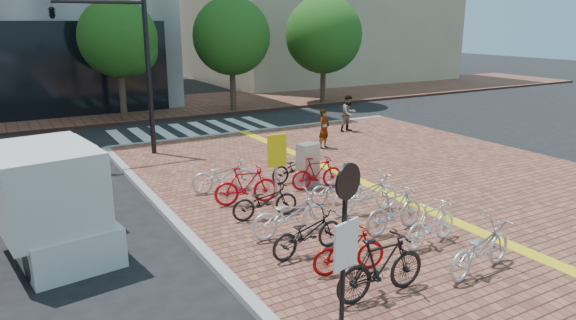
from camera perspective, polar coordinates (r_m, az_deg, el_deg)
ground at (r=12.59m, az=9.95°, el=-8.30°), size 120.00×120.00×0.00m
kerb_north at (r=23.82m, az=-2.90°, el=3.27°), size 14.00×0.25×0.15m
far_sidewalk at (r=31.12m, az=-15.49°, el=5.55°), size 70.00×8.00×0.15m
crosswalk at (r=24.68m, az=-10.21°, el=3.30°), size 7.50×4.00×0.01m
street_trees at (r=29.12m, az=-4.33°, el=13.39°), size 16.20×4.60×6.35m
bike_0 at (r=9.50m, az=10.33°, el=-11.56°), size 1.94×0.56×1.16m
bike_1 at (r=10.28m, az=6.82°, el=-9.98°), size 1.60×0.71×0.93m
bike_2 at (r=11.00m, az=2.19°, el=-8.07°), size 1.88×0.83×0.96m
bike_3 at (r=11.90m, az=0.22°, el=-6.03°), size 1.97×0.73×1.03m
bike_4 at (r=12.94m, az=-2.58°, el=-4.55°), size 1.79×0.79×0.91m
bike_5 at (r=13.92m, az=-4.69°, el=-2.84°), size 1.82×0.82×1.05m
bike_6 at (r=15.02m, az=-7.18°, el=-1.70°), size 1.95×0.93×0.98m
bike_7 at (r=10.88m, az=20.59°, el=-9.17°), size 2.03×0.96×1.02m
bike_8 at (r=11.83m, az=15.66°, el=-6.80°), size 1.73×0.72×1.01m
bike_9 at (r=12.32m, az=11.78°, el=-5.49°), size 1.82×0.64×1.08m
bike_10 at (r=13.39m, az=8.58°, el=-3.71°), size 2.04×0.85×1.05m
bike_11 at (r=14.11m, az=5.44°, el=-2.99°), size 1.69×0.66×0.87m
bike_12 at (r=15.18m, az=3.26°, el=-1.45°), size 1.66×0.70×0.97m
bike_13 at (r=15.86m, az=0.90°, el=-0.83°), size 1.74×0.64×0.90m
pedestrian_a at (r=20.08m, az=4.04°, el=3.48°), size 0.66×0.55×1.54m
pedestrian_b at (r=23.34m, az=6.76°, el=5.17°), size 0.88×0.74×1.63m
utility_box at (r=15.38m, az=2.22°, el=-0.55°), size 0.68×0.55×1.31m
yellow_sign at (r=13.42m, az=-1.27°, el=0.32°), size 0.54×0.13×1.99m
notice_sign at (r=7.52m, az=6.40°, el=-8.22°), size 0.53×0.20×2.92m
traffic_light_pole at (r=19.19m, az=-19.55°, el=12.29°), size 3.22×1.24×6.00m
box_truck at (r=12.66m, az=-24.86°, el=-3.77°), size 2.44×4.49×2.47m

